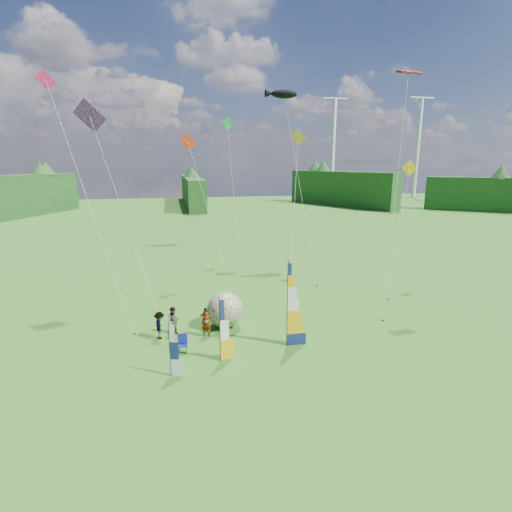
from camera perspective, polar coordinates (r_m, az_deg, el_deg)
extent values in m
plane|color=#3F7C20|center=(23.26, 4.67, -15.47)|extent=(220.00, 220.00, 0.00)
sphere|color=#1B15A0|center=(27.82, -4.48, -7.65)|extent=(3.16, 3.16, 2.49)
imported|color=#66594C|center=(26.58, -7.09, -9.53)|extent=(0.67, 0.44, 1.82)
imported|color=#66594C|center=(27.29, -11.68, -9.02)|extent=(0.98, 0.62, 1.88)
imported|color=#66594C|center=(26.81, -13.60, -9.61)|extent=(0.47, 1.18, 1.81)
imported|color=#66594C|center=(27.72, -7.20, -8.87)|extent=(0.95, 0.53, 1.52)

